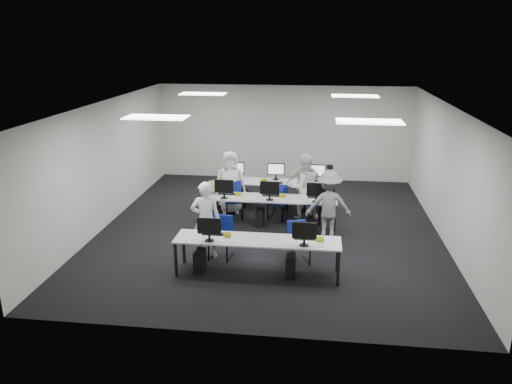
# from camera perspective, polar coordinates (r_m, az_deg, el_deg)

# --- Properties ---
(room) EXTENTS (9.00, 9.02, 3.00)m
(room) POSITION_cam_1_polar(r_m,az_deg,el_deg) (11.65, 1.59, 2.65)
(room) COLOR black
(room) RESTS_ON ground
(ceiling_panels) EXTENTS (5.20, 4.60, 0.02)m
(ceiling_panels) POSITION_cam_1_polar(r_m,az_deg,el_deg) (11.36, 1.65, 9.91)
(ceiling_panels) COLOR white
(ceiling_panels) RESTS_ON room
(desk_front) EXTENTS (3.20, 0.70, 0.73)m
(desk_front) POSITION_cam_1_polar(r_m,az_deg,el_deg) (9.65, 0.16, -5.71)
(desk_front) COLOR #B7B9BC
(desk_front) RESTS_ON ground
(desk_mid) EXTENTS (3.20, 0.70, 0.73)m
(desk_mid) POSITION_cam_1_polar(r_m,az_deg,el_deg) (12.07, 1.65, -0.87)
(desk_mid) COLOR #B7B9BC
(desk_mid) RESTS_ON ground
(desk_back) EXTENTS (3.20, 0.70, 0.73)m
(desk_back) POSITION_cam_1_polar(r_m,az_deg,el_deg) (13.40, 2.22, 1.01)
(desk_back) COLOR #B7B9BC
(desk_back) RESTS_ON ground
(equipment_front) EXTENTS (2.51, 0.41, 1.19)m
(equipment_front) POSITION_cam_1_polar(r_m,az_deg,el_deg) (9.79, -0.98, -7.43)
(equipment_front) COLOR #0E3DB9
(equipment_front) RESTS_ON desk_front
(equipment_mid) EXTENTS (2.91, 0.41, 1.19)m
(equipment_mid) POSITION_cam_1_polar(r_m,az_deg,el_deg) (12.18, 0.73, -2.30)
(equipment_mid) COLOR white
(equipment_mid) RESTS_ON desk_mid
(equipment_back) EXTENTS (2.91, 0.41, 1.19)m
(equipment_back) POSITION_cam_1_polar(r_m,az_deg,el_deg) (13.50, 3.02, -0.31)
(equipment_back) COLOR white
(equipment_back) RESTS_ON desk_back
(chair_0) EXTENTS (0.49, 0.52, 0.89)m
(chair_0) POSITION_cam_1_polar(r_m,az_deg,el_deg) (10.54, -4.01, -6.05)
(chair_0) COLOR navy
(chair_0) RESTS_ON ground
(chair_1) EXTENTS (0.54, 0.56, 0.85)m
(chair_1) POSITION_cam_1_polar(r_m,az_deg,el_deg) (10.36, 4.84, -6.58)
(chair_1) COLOR navy
(chair_1) RESTS_ON ground
(chair_2) EXTENTS (0.56, 0.59, 0.91)m
(chair_2) POSITION_cam_1_polar(r_m,az_deg,el_deg) (12.76, -2.55, -1.71)
(chair_2) COLOR navy
(chair_2) RESTS_ON ground
(chair_3) EXTENTS (0.50, 0.53, 0.86)m
(chair_3) POSITION_cam_1_polar(r_m,az_deg,el_deg) (12.69, 2.47, -1.90)
(chair_3) COLOR navy
(chair_3) RESTS_ON ground
(chair_4) EXTENTS (0.61, 0.63, 0.94)m
(chair_4) POSITION_cam_1_polar(r_m,az_deg,el_deg) (12.60, 6.81, -2.04)
(chair_4) COLOR navy
(chair_4) RESTS_ON ground
(chair_5) EXTENTS (0.40, 0.44, 0.81)m
(chair_5) POSITION_cam_1_polar(r_m,az_deg,el_deg) (13.19, -2.82, -1.21)
(chair_5) COLOR navy
(chair_5) RESTS_ON ground
(chair_6) EXTENTS (0.49, 0.52, 0.83)m
(chair_6) POSITION_cam_1_polar(r_m,az_deg,el_deg) (12.92, 2.58, -1.59)
(chair_6) COLOR navy
(chair_6) RESTS_ON ground
(chair_7) EXTENTS (0.49, 0.53, 0.97)m
(chair_7) POSITION_cam_1_polar(r_m,az_deg,el_deg) (12.84, 6.79, -1.61)
(chair_7) COLOR navy
(chair_7) RESTS_ON ground
(handbag) EXTENTS (0.43, 0.31, 0.33)m
(handbag) POSITION_cam_1_polar(r_m,az_deg,el_deg) (12.40, -4.94, 0.61)
(handbag) COLOR #9F8E52
(handbag) RESTS_ON desk_mid
(student_0) EXTENTS (0.68, 0.52, 1.66)m
(student_0) POSITION_cam_1_polar(r_m,az_deg,el_deg) (10.37, -5.76, -3.21)
(student_0) COLOR white
(student_0) RESTS_ON ground
(student_1) EXTENTS (0.98, 0.87, 1.67)m
(student_1) POSITION_cam_1_polar(r_m,az_deg,el_deg) (12.60, 5.48, 0.58)
(student_1) COLOR white
(student_1) RESTS_ON ground
(student_2) EXTENTS (0.89, 0.67, 1.65)m
(student_2) POSITION_cam_1_polar(r_m,az_deg,el_deg) (12.95, -2.95, 1.08)
(student_2) COLOR white
(student_2) RESTS_ON ground
(student_3) EXTENTS (1.04, 0.67, 1.64)m
(student_3) POSITION_cam_1_polar(r_m,az_deg,el_deg) (12.85, 5.49, 0.86)
(student_3) COLOR white
(student_3) RESTS_ON ground
(photographer) EXTENTS (1.06, 0.64, 1.60)m
(photographer) POSITION_cam_1_polar(r_m,az_deg,el_deg) (11.42, 8.30, -1.50)
(photographer) COLOR slate
(photographer) RESTS_ON ground
(dslr_camera) EXTENTS (0.15, 0.19, 0.10)m
(dslr_camera) POSITION_cam_1_polar(r_m,az_deg,el_deg) (11.35, 8.43, 2.87)
(dslr_camera) COLOR black
(dslr_camera) RESTS_ON photographer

